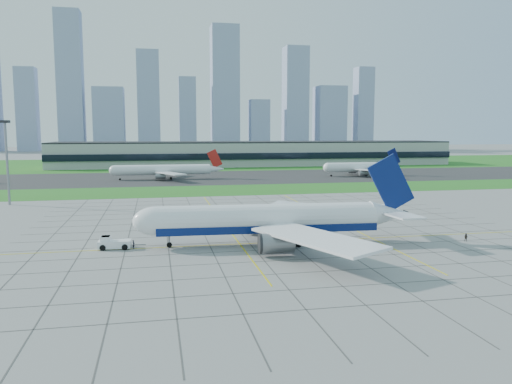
% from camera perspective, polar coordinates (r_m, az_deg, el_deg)
% --- Properties ---
extents(ground, '(1400.00, 1400.00, 0.00)m').
position_cam_1_polar(ground, '(103.52, 3.42, -5.46)').
color(ground, gray).
rests_on(ground, ground).
extents(grass_median, '(700.00, 35.00, 0.04)m').
position_cam_1_polar(grass_median, '(190.80, -3.52, 0.22)').
color(grass_median, '#2B6E1F').
rests_on(grass_median, ground).
extents(asphalt_taxiway, '(700.00, 75.00, 0.04)m').
position_cam_1_polar(asphalt_taxiway, '(245.11, -5.30, 1.68)').
color(asphalt_taxiway, '#383838').
rests_on(asphalt_taxiway, ground).
extents(grass_far, '(700.00, 145.00, 0.04)m').
position_cam_1_polar(grass_far, '(354.37, -7.23, 3.25)').
color(grass_far, '#2B6E1F').
rests_on(grass_far, ground).
extents(apron_markings, '(120.00, 130.00, 0.03)m').
position_cam_1_polar(apron_markings, '(114.15, 2.20, -4.29)').
color(apron_markings, '#474744').
rests_on(apron_markings, ground).
extents(terminal, '(260.00, 43.00, 15.80)m').
position_cam_1_polar(terminal, '(334.49, -0.05, 4.44)').
color(terminal, '#B7B7B2').
rests_on(terminal, ground).
extents(light_mast, '(2.50, 2.50, 25.60)m').
position_cam_1_polar(light_mast, '(168.64, -26.62, 4.14)').
color(light_mast, gray).
rests_on(light_mast, ground).
extents(city_skyline, '(523.00, 32.40, 160.00)m').
position_cam_1_polar(city_skyline, '(619.06, -9.99, 10.20)').
color(city_skyline, '#94A2C2').
rests_on(city_skyline, ground).
extents(airliner, '(56.51, 57.15, 17.78)m').
position_cam_1_polar(airliner, '(98.33, 1.57, -3.22)').
color(airliner, white).
rests_on(airliner, ground).
extents(pushback_tug, '(8.95, 3.41, 2.47)m').
position_cam_1_polar(pushback_tug, '(99.12, -16.03, -5.63)').
color(pushback_tug, white).
rests_on(pushback_tug, ground).
extents(crew_near, '(0.60, 0.73, 1.71)m').
position_cam_1_polar(crew_near, '(97.92, -13.81, -5.86)').
color(crew_near, black).
rests_on(crew_near, ground).
extents(crew_far, '(0.99, 1.02, 1.65)m').
position_cam_1_polar(crew_far, '(110.25, 22.88, -4.80)').
color(crew_far, black).
rests_on(crew_far, ground).
extents(distant_jet_1, '(50.09, 42.66, 14.08)m').
position_cam_1_polar(distant_jet_1, '(237.38, -10.46, 2.51)').
color(distant_jet_1, white).
rests_on(distant_jet_1, ground).
extents(distant_jet_2, '(39.02, 42.66, 14.08)m').
position_cam_1_polar(distant_jet_2, '(256.89, 11.84, 2.80)').
color(distant_jet_2, white).
rests_on(distant_jet_2, ground).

